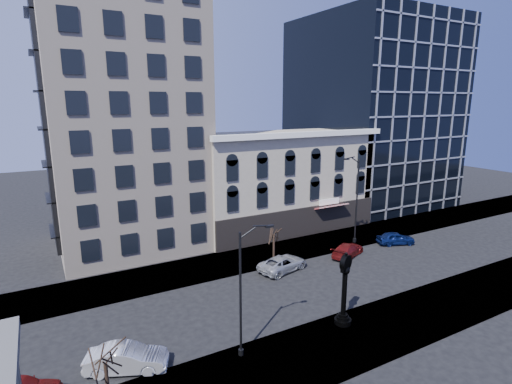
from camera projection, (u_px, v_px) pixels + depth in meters
ground at (258, 299)px, 32.64m from camera, size 160.00×160.00×0.00m
sidewalk_far at (219, 265)px, 39.45m from camera, size 160.00×6.00×0.12m
sidewalk_near at (319, 351)px, 25.81m from camera, size 160.00×6.00×0.12m
cream_tower at (119, 67)px, 41.58m from camera, size 15.90×15.40×42.50m
victorian_row at (279, 181)px, 50.55m from camera, size 22.60×11.19×12.50m
glass_office at (371, 113)px, 62.51m from camera, size 20.00×20.15×28.00m
street_clock at (344, 292)px, 28.36m from camera, size 1.24×1.24×5.47m
street_lamp_near at (250, 257)px, 24.09m from camera, size 2.23×0.55×8.64m
street_lamp_far at (353, 177)px, 43.54m from camera, size 2.61×0.49×10.09m
bare_tree_near at (104, 351)px, 19.11m from camera, size 3.10×3.10×5.31m
bare_tree_far at (274, 232)px, 40.02m from camera, size 2.26×2.26×3.88m
car_near_b at (127, 359)px, 23.85m from camera, size 5.08×3.48×1.59m
car_far_a at (283, 263)px, 38.05m from camera, size 5.60×3.55×1.44m
car_far_b at (348, 250)px, 41.66m from camera, size 5.09×3.66×1.37m
car_far_c at (396, 238)px, 45.09m from camera, size 4.51×3.05×1.43m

